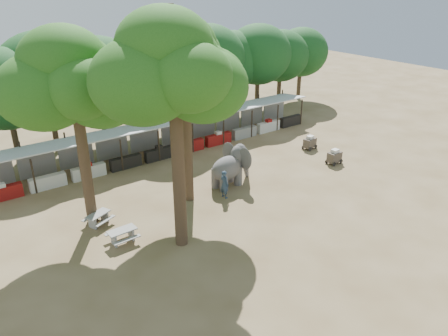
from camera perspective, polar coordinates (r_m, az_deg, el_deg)
ground at (r=25.57m, az=8.53°, el=-7.25°), size 100.00×100.00×0.00m
vendor_stalls at (r=35.16m, az=-7.24°, el=3.91°), size 28.00×2.99×2.80m
yard_tree_left at (r=23.88m, az=-19.56°, el=10.68°), size 7.10×6.90×11.02m
yard_tree_center at (r=20.28m, az=-7.20°, el=12.61°), size 7.10×6.90×12.04m
yard_tree_back at (r=25.28m, az=-5.66°, el=13.39°), size 7.10×6.90×11.36m
backdrop_trees at (r=38.44m, az=-11.46°, el=12.08°), size 46.46×5.95×8.33m
elephant at (r=29.36m, az=0.95°, el=0.28°), size 3.59×2.68×2.68m
handler at (r=27.75m, az=0.06°, el=-2.14°), size 0.49×0.70×1.85m
picnic_table_near at (r=24.09m, az=-13.14°, el=-8.40°), size 1.54×1.40×0.75m
picnic_table_far at (r=26.02m, az=-16.10°, el=-6.22°), size 1.81×1.74×0.71m
cart_front at (r=33.94m, az=14.23°, el=1.46°), size 1.21×0.83×1.14m
cart_back at (r=36.41m, az=11.15°, el=3.30°), size 1.27×0.94×1.13m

